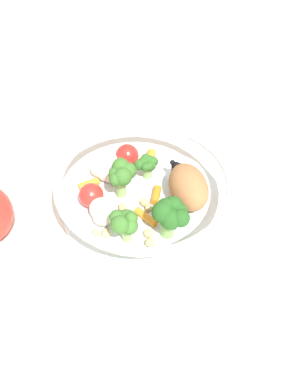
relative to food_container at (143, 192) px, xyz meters
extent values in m
plane|color=silver|center=(0.01, -0.01, -0.03)|extent=(2.40, 2.40, 0.00)
cylinder|color=white|center=(0.00, 0.00, -0.03)|extent=(0.21, 0.21, 0.01)
torus|color=white|center=(0.00, 0.00, 0.02)|extent=(0.22, 0.22, 0.01)
ellipsoid|color=#9E663D|center=(0.06, -0.02, 0.00)|extent=(0.05, 0.07, 0.05)
cylinder|color=#8EB766|center=(-0.02, 0.02, -0.01)|extent=(0.01, 0.01, 0.03)
sphere|color=#386B28|center=(-0.01, 0.02, 0.02)|extent=(0.02, 0.02, 0.02)
sphere|color=#386B28|center=(-0.02, 0.03, 0.02)|extent=(0.02, 0.02, 0.02)
sphere|color=#386B28|center=(-0.03, 0.03, 0.02)|extent=(0.02, 0.02, 0.02)
sphere|color=#386B28|center=(-0.03, 0.02, 0.02)|extent=(0.02, 0.02, 0.02)
sphere|color=#386B28|center=(-0.02, 0.02, 0.02)|extent=(0.02, 0.02, 0.02)
cylinder|color=#8EB766|center=(0.02, 0.04, -0.01)|extent=(0.01, 0.01, 0.02)
sphere|color=#2D6023|center=(0.03, 0.04, 0.00)|extent=(0.01, 0.01, 0.01)
sphere|color=#2D6023|center=(0.02, 0.05, 0.00)|extent=(0.02, 0.02, 0.02)
sphere|color=#2D6023|center=(0.02, 0.05, 0.01)|extent=(0.01, 0.01, 0.01)
sphere|color=#2D6023|center=(0.02, 0.05, 0.00)|extent=(0.01, 0.01, 0.01)
sphere|color=#2D6023|center=(0.01, 0.04, 0.00)|extent=(0.01, 0.01, 0.01)
sphere|color=#2D6023|center=(0.02, 0.04, 0.00)|extent=(0.01, 0.01, 0.01)
sphere|color=#2D6023|center=(0.02, 0.04, 0.00)|extent=(0.01, 0.01, 0.01)
sphere|color=#2D6023|center=(0.02, 0.04, 0.00)|extent=(0.01, 0.01, 0.01)
cylinder|color=#8EB766|center=(-0.04, -0.05, -0.01)|extent=(0.01, 0.01, 0.02)
sphere|color=#386B28|center=(-0.03, -0.05, 0.02)|extent=(0.02, 0.02, 0.02)
sphere|color=#386B28|center=(-0.04, -0.04, 0.01)|extent=(0.02, 0.02, 0.02)
sphere|color=#386B28|center=(-0.05, -0.04, 0.02)|extent=(0.02, 0.02, 0.02)
sphere|color=#386B28|center=(-0.05, -0.05, 0.02)|extent=(0.02, 0.02, 0.02)
sphere|color=#386B28|center=(-0.04, -0.05, 0.01)|extent=(0.02, 0.02, 0.02)
cylinder|color=#7FAD5B|center=(0.01, -0.06, -0.01)|extent=(0.02, 0.02, 0.02)
sphere|color=#23561E|center=(0.02, -0.06, 0.02)|extent=(0.02, 0.02, 0.02)
sphere|color=#23561E|center=(0.02, -0.05, 0.02)|extent=(0.02, 0.02, 0.02)
sphere|color=#23561E|center=(0.01, -0.05, 0.02)|extent=(0.02, 0.02, 0.02)
sphere|color=#23561E|center=(0.00, -0.05, 0.02)|extent=(0.03, 0.03, 0.03)
sphere|color=#23561E|center=(0.01, -0.06, 0.02)|extent=(0.03, 0.03, 0.03)
sphere|color=#23561E|center=(0.02, -0.07, 0.02)|extent=(0.02, 0.02, 0.02)
sphere|color=silver|center=(-0.05, -0.01, 0.00)|extent=(0.02, 0.02, 0.02)
sphere|color=silver|center=(-0.05, 0.00, -0.01)|extent=(0.02, 0.02, 0.02)
sphere|color=silver|center=(-0.06, 0.00, -0.01)|extent=(0.03, 0.03, 0.03)
sphere|color=silver|center=(-0.06, -0.01, -0.01)|extent=(0.02, 0.02, 0.02)
sphere|color=silver|center=(-0.06, -0.01, -0.01)|extent=(0.02, 0.02, 0.02)
sphere|color=silver|center=(-0.05, -0.01, 0.00)|extent=(0.02, 0.02, 0.02)
sphere|color=silver|center=(-0.02, 0.06, -0.01)|extent=(0.02, 0.02, 0.02)
sphere|color=silver|center=(-0.02, 0.07, -0.01)|extent=(0.02, 0.02, 0.02)
sphere|color=silver|center=(-0.03, 0.07, -0.01)|extent=(0.02, 0.02, 0.02)
sphere|color=silver|center=(-0.04, 0.07, -0.01)|extent=(0.02, 0.02, 0.02)
sphere|color=silver|center=(-0.03, 0.06, -0.01)|extent=(0.02, 0.02, 0.02)
sphere|color=silver|center=(-0.03, 0.05, -0.01)|extent=(0.02, 0.02, 0.02)
sphere|color=silver|center=(-0.02, 0.05, -0.01)|extent=(0.02, 0.02, 0.02)
cube|color=yellow|center=(0.05, 0.02, -0.02)|extent=(0.02, 0.02, 0.00)
cylinder|color=#1933B2|center=(0.05, 0.02, -0.01)|extent=(0.02, 0.02, 0.02)
sphere|color=black|center=(0.05, 0.02, 0.00)|extent=(0.01, 0.01, 0.01)
sphere|color=black|center=(0.05, 0.03, 0.01)|extent=(0.01, 0.01, 0.01)
sphere|color=black|center=(0.06, 0.02, 0.01)|extent=(0.01, 0.01, 0.01)
cylinder|color=orange|center=(-0.01, -0.03, -0.02)|extent=(0.02, 0.03, 0.01)
cylinder|color=orange|center=(0.02, 0.00, -0.02)|extent=(0.02, 0.03, 0.01)
cylinder|color=orange|center=(0.04, 0.07, -0.01)|extent=(0.02, 0.03, 0.01)
cylinder|color=orange|center=(-0.06, 0.05, -0.02)|extent=(0.03, 0.01, 0.01)
sphere|color=red|center=(-0.06, 0.02, 0.00)|extent=(0.03, 0.03, 0.03)
sphere|color=red|center=(0.00, 0.07, 0.00)|extent=(0.03, 0.03, 0.03)
sphere|color=#D1B775|center=(-0.01, -0.05, -0.02)|extent=(0.01, 0.01, 0.01)
sphere|color=#D1B775|center=(-0.03, -0.02, -0.02)|extent=(0.01, 0.01, 0.01)
sphere|color=tan|center=(0.00, 0.00, -0.02)|extent=(0.01, 0.01, 0.01)
sphere|color=#D1B775|center=(-0.06, -0.04, -0.02)|extent=(0.01, 0.01, 0.01)
sphere|color=tan|center=(0.03, -0.03, -0.02)|extent=(0.01, 0.01, 0.01)
sphere|color=tan|center=(0.07, 0.03, -0.02)|extent=(0.01, 0.01, 0.01)
sphere|color=tan|center=(-0.02, -0.07, -0.01)|extent=(0.01, 0.01, 0.01)
sphere|color=#D1B775|center=(0.00, -0.01, -0.02)|extent=(0.01, 0.01, 0.01)
sphere|color=tan|center=(-0.03, 0.00, -0.02)|extent=(0.01, 0.01, 0.01)
sphere|color=#D1B775|center=(0.01, -0.08, -0.02)|extent=(0.01, 0.01, 0.01)
sphere|color=tan|center=(-0.07, -0.03, -0.02)|extent=(0.01, 0.01, 0.01)
camera|label=1|loc=(-0.12, -0.35, 0.41)|focal=41.09mm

